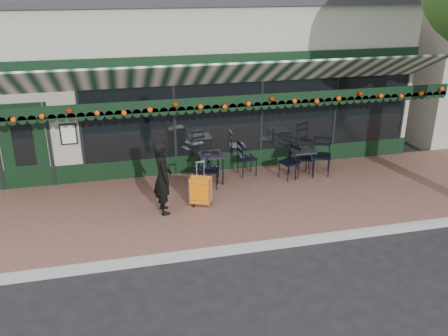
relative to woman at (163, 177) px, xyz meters
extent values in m
plane|color=black|center=(1.60, -1.77, -1.01)|extent=(80.00, 80.00, 0.00)
cube|color=brown|center=(1.60, 0.23, -0.93)|extent=(18.00, 4.00, 0.15)
cube|color=#9E9E99|center=(1.60, -1.85, -0.93)|extent=(18.00, 0.16, 0.15)
cube|color=gray|center=(1.60, 6.23, 1.24)|extent=(12.00, 8.00, 4.50)
cube|color=black|center=(2.80, 2.21, 0.64)|extent=(9.20, 0.04, 2.00)
cube|color=black|center=(-3.20, 2.21, 0.24)|extent=(1.10, 0.07, 2.20)
cube|color=silver|center=(-2.10, 2.17, 0.49)|extent=(0.42, 0.04, 0.55)
cube|color=black|center=(1.60, 0.75, 1.45)|extent=(12.00, 0.03, 0.28)
cylinder|color=#DB4806|center=(1.60, 0.69, 1.43)|extent=(11.60, 0.12, 0.12)
imported|color=black|center=(0.00, 0.00, 0.00)|extent=(0.47, 0.66, 1.72)
cube|color=orange|center=(0.89, 0.16, -0.48)|extent=(0.54, 0.44, 0.64)
cube|color=black|center=(0.89, 0.16, -0.83)|extent=(0.54, 0.44, 0.06)
cube|color=silver|center=(0.89, 0.16, 0.04)|extent=(0.21, 0.12, 0.39)
cube|color=black|center=(3.87, 1.27, -0.13)|extent=(0.61, 0.61, 0.04)
cylinder|color=black|center=(3.62, 1.02, -0.50)|extent=(0.03, 0.03, 0.71)
cylinder|color=black|center=(4.13, 1.02, -0.50)|extent=(0.03, 0.03, 0.71)
cylinder|color=black|center=(3.62, 1.52, -0.50)|extent=(0.03, 0.03, 0.71)
cylinder|color=black|center=(4.13, 1.52, -0.50)|extent=(0.03, 0.03, 0.71)
cube|color=black|center=(1.41, 1.44, -0.10)|extent=(0.63, 0.63, 0.04)
cylinder|color=black|center=(1.15, 1.17, -0.49)|extent=(0.03, 0.03, 0.73)
cylinder|color=black|center=(1.67, 1.17, -0.49)|extent=(0.03, 0.03, 0.73)
cylinder|color=black|center=(1.15, 1.70, -0.49)|extent=(0.03, 0.03, 0.73)
cylinder|color=black|center=(1.67, 1.70, -0.49)|extent=(0.03, 0.03, 0.73)
camera|label=1|loc=(-0.93, -9.83, 4.18)|focal=38.00mm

